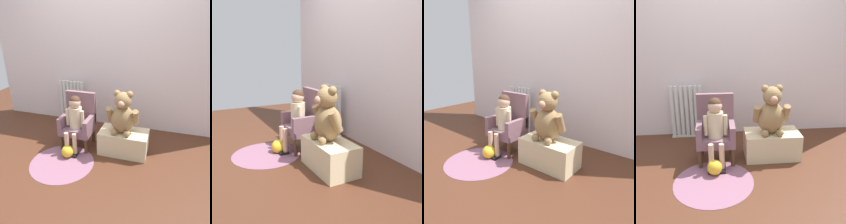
# 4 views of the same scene
# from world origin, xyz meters

# --- Properties ---
(ground_plane) EXTENTS (6.00, 6.00, 0.00)m
(ground_plane) POSITION_xyz_m (0.00, 0.00, 0.00)
(ground_plane) COLOR #4E2A1A
(back_wall) EXTENTS (3.80, 0.05, 2.40)m
(back_wall) POSITION_xyz_m (0.00, 1.21, 1.20)
(back_wall) COLOR silver
(back_wall) RESTS_ON ground_plane
(radiator) EXTENTS (0.43, 0.05, 0.71)m
(radiator) POSITION_xyz_m (-0.60, 1.09, 0.35)
(radiator) COLOR silver
(radiator) RESTS_ON ground_plane
(child_armchair) EXTENTS (0.41, 0.36, 0.74)m
(child_armchair) POSITION_xyz_m (-0.21, 0.47, 0.36)
(child_armchair) COLOR #7A5763
(child_armchair) RESTS_ON ground_plane
(child_figure) EXTENTS (0.25, 0.35, 0.74)m
(child_figure) POSITION_xyz_m (-0.21, 0.35, 0.49)
(child_figure) COLOR beige
(child_figure) RESTS_ON ground_plane
(low_bench) EXTENTS (0.62, 0.35, 0.30)m
(low_bench) POSITION_xyz_m (0.42, 0.44, 0.15)
(low_bench) COLOR beige
(low_bench) RESTS_ON ground_plane
(large_teddy_bear) EXTENTS (0.40, 0.28, 0.55)m
(large_teddy_bear) POSITION_xyz_m (0.40, 0.42, 0.55)
(large_teddy_bear) COLOR #97764A
(large_teddy_bear) RESTS_ON low_bench
(floor_rug) EXTENTS (0.78, 0.78, 0.01)m
(floor_rug) POSITION_xyz_m (-0.25, -0.02, 0.00)
(floor_rug) COLOR #87576E
(floor_rug) RESTS_ON ground_plane
(toy_ball) EXTENTS (0.16, 0.16, 0.16)m
(toy_ball) POSITION_xyz_m (-0.24, 0.12, 0.08)
(toy_ball) COLOR gold
(toy_ball) RESTS_ON ground_plane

